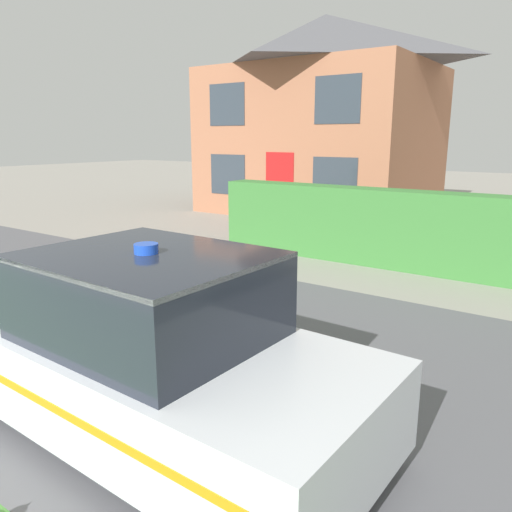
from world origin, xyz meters
TOP-DOWN VIEW (x-y plane):
  - road_strip at (0.00, 4.08)m, footprint 28.00×6.08m
  - garden_hedge at (1.19, 9.18)m, footprint 8.08×0.68m
  - police_car at (1.25, 2.34)m, footprint 4.56×1.90m
  - house_left at (-3.93, 15.53)m, footprint 7.41×6.01m

SIDE VIEW (x-z plane):
  - road_strip at x=0.00m, z-range 0.00..0.01m
  - police_car at x=1.25m, z-range -0.11..1.58m
  - garden_hedge at x=1.19m, z-range 0.00..1.54m
  - house_left at x=-3.93m, z-range 0.06..6.56m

